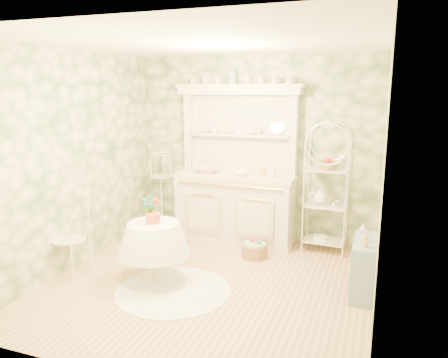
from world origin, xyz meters
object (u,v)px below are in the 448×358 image
(side_shelf, at_px, (364,266))
(round_table, at_px, (154,249))
(floor_basket, at_px, (254,249))
(birdcage_stand, at_px, (161,186))
(kitchen_dresser, at_px, (235,165))
(bakers_rack, at_px, (327,184))
(cafe_chair, at_px, (69,245))

(side_shelf, relative_size, round_table, 0.92)
(round_table, relative_size, floor_basket, 2.31)
(birdcage_stand, bearing_deg, floor_basket, -16.54)
(kitchen_dresser, distance_m, bakers_rack, 1.31)
(kitchen_dresser, xyz_separation_m, round_table, (-0.43, -1.66, -0.75))
(cafe_chair, bearing_deg, birdcage_stand, 61.62)
(cafe_chair, distance_m, floor_basket, 2.36)
(bakers_rack, relative_size, birdcage_stand, 1.28)
(side_shelf, bearing_deg, floor_basket, 162.07)
(cafe_chair, height_order, birdcage_stand, birdcage_stand)
(round_table, height_order, cafe_chair, round_table)
(bakers_rack, xyz_separation_m, round_table, (-1.73, -1.71, -0.56))
(round_table, distance_m, floor_basket, 1.46)
(bakers_rack, height_order, cafe_chair, bakers_rack)
(birdcage_stand, bearing_deg, round_table, -64.77)
(kitchen_dresser, xyz_separation_m, side_shelf, (1.88, -1.13, -0.83))
(round_table, distance_m, birdcage_stand, 1.82)
(birdcage_stand, xyz_separation_m, floor_basket, (1.65, -0.49, -0.64))
(side_shelf, xyz_separation_m, cafe_chair, (-3.36, -0.72, 0.07))
(kitchen_dresser, relative_size, round_table, 2.88)
(side_shelf, height_order, round_table, round_table)
(floor_basket, bearing_deg, kitchen_dresser, 130.39)
(side_shelf, bearing_deg, birdcage_stand, 165.31)
(kitchen_dresser, xyz_separation_m, cafe_chair, (-1.48, -1.85, -0.76))
(kitchen_dresser, bearing_deg, side_shelf, -31.10)
(kitchen_dresser, height_order, birdcage_stand, kitchen_dresser)
(cafe_chair, height_order, floor_basket, cafe_chair)
(bakers_rack, relative_size, round_table, 2.41)
(birdcage_stand, bearing_deg, bakers_rack, 2.20)
(birdcage_stand, bearing_deg, kitchen_dresser, 2.50)
(side_shelf, height_order, birdcage_stand, birdcage_stand)
(side_shelf, relative_size, floor_basket, 2.11)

